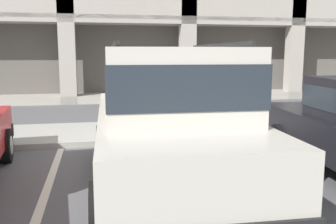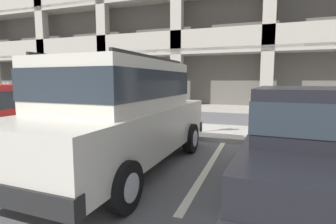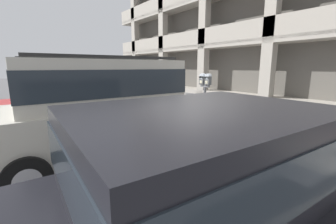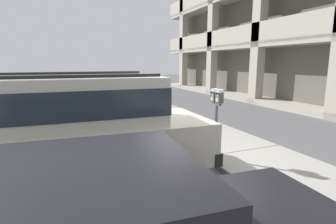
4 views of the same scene
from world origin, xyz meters
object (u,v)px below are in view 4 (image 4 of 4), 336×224
silver_suv (80,126)px  parking_meter_far (138,86)px  red_sedan (83,110)px  parking_meter_near (216,107)px

silver_suv → parking_meter_far: bearing=157.4°
silver_suv → red_sedan: size_ratio=1.05×
parking_meter_near → parking_meter_far: (-6.38, 0.04, -0.07)m
red_sedan → parking_meter_near: bearing=31.5°
parking_meter_near → parking_meter_far: size_ratio=1.07×
red_sedan → silver_suv: bearing=-10.3°
silver_suv → red_sedan: bearing=176.5°
red_sedan → parking_meter_far: 3.98m
silver_suv → parking_meter_near: silver_suv is taller
red_sedan → parking_meter_near: parking_meter_near is taller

